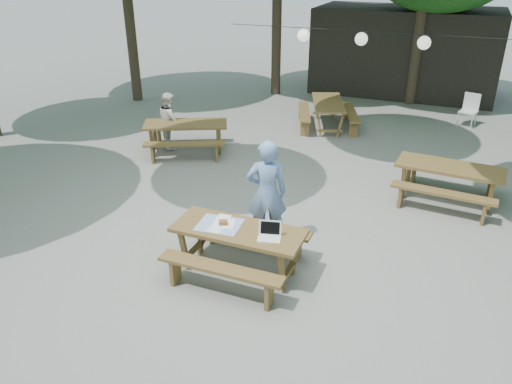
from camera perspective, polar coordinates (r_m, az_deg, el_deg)
The scene contains 12 objects.
ground at distance 9.23m, azimuth 4.41°, elevation -3.51°, with size 80.00×80.00×0.00m, color slate.
pavilion at distance 18.55m, azimuth 16.69°, elevation 15.20°, with size 6.00×3.00×2.80m, color black.
main_picnic_table at distance 7.71m, azimuth -1.98°, elevation -6.55°, with size 2.00×1.58×0.75m.
picnic_table_nw at distance 12.43m, azimuth -7.96°, elevation 6.24°, with size 2.40×2.25×0.75m.
picnic_table_ne at distance 10.53m, azimuth 21.04°, elevation 0.97°, with size 2.06×1.73×0.75m.
picnic_table_far_w at distance 14.24m, azimuth 8.17°, elevation 8.79°, with size 2.12×2.31×0.75m.
woman at distance 8.22m, azimuth 1.24°, elevation -0.09°, with size 0.67×0.44×1.84m, color #6A8AC1.
second_person at distance 12.72m, azimuth -9.78°, elevation 8.06°, with size 0.68×0.53×1.40m, color silver.
plastic_chair at distance 15.53m, azimuth 23.00°, elevation 7.93°, with size 0.54×0.54×0.90m.
laptop at distance 7.27m, azimuth 1.57°, elevation -4.78°, with size 0.38×0.33×0.24m.
tabletop_clutter at distance 7.63m, azimuth -4.08°, elevation -3.68°, with size 0.70×0.63×0.08m.
paper_lanterns at distance 14.08m, azimuth 12.00°, elevation 16.75°, with size 9.00×0.34×0.38m.
Camera 1 is at (2.37, -7.69, 4.53)m, focal length 35.00 mm.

